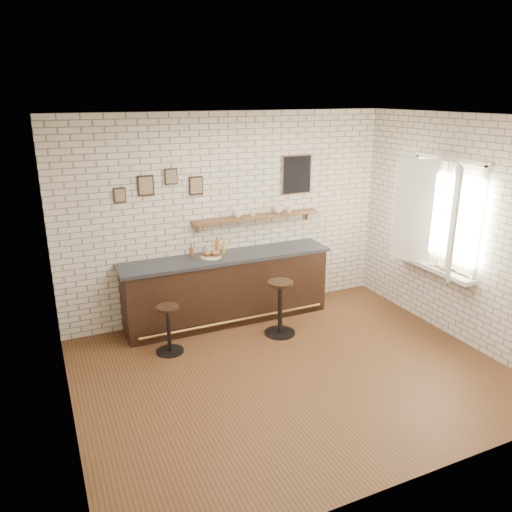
% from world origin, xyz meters
% --- Properties ---
extents(ground, '(5.00, 5.00, 0.00)m').
position_xyz_m(ground, '(0.00, 0.00, 0.00)').
color(ground, brown).
rests_on(ground, ground).
extents(bar_counter, '(3.10, 0.65, 1.01)m').
position_xyz_m(bar_counter, '(-0.17, 1.70, 0.51)').
color(bar_counter, black).
rests_on(bar_counter, ground).
extents(sandwich_plate, '(0.28, 0.28, 0.01)m').
position_xyz_m(sandwich_plate, '(-0.40, 1.71, 1.02)').
color(sandwich_plate, white).
rests_on(sandwich_plate, bar_counter).
extents(ciabatta_sandwich, '(0.24, 0.16, 0.08)m').
position_xyz_m(ciabatta_sandwich, '(-0.39, 1.71, 1.06)').
color(ciabatta_sandwich, '#B6864A').
rests_on(ciabatta_sandwich, sandwich_plate).
extents(potato_chips, '(0.27, 0.19, 0.00)m').
position_xyz_m(potato_chips, '(-0.41, 1.71, 1.02)').
color(potato_chips, gold).
rests_on(potato_chips, sandwich_plate).
extents(bitters_bottle_brown, '(0.06, 0.06, 0.18)m').
position_xyz_m(bitters_bottle_brown, '(-0.65, 1.84, 1.08)').
color(bitters_bottle_brown, brown).
rests_on(bitters_bottle_brown, bar_counter).
extents(bitters_bottle_white, '(0.05, 0.05, 0.21)m').
position_xyz_m(bitters_bottle_white, '(-0.41, 1.84, 1.09)').
color(bitters_bottle_white, beige).
rests_on(bitters_bottle_white, bar_counter).
extents(bitters_bottle_amber, '(0.06, 0.06, 0.25)m').
position_xyz_m(bitters_bottle_amber, '(-0.26, 1.84, 1.11)').
color(bitters_bottle_amber, '#9E5619').
rests_on(bitters_bottle_amber, bar_counter).
extents(condiment_bottle_yellow, '(0.05, 0.05, 0.17)m').
position_xyz_m(condiment_bottle_yellow, '(-0.16, 1.84, 1.08)').
color(condiment_bottle_yellow, gold).
rests_on(condiment_bottle_yellow, bar_counter).
extents(bar_stool_left, '(0.36, 0.36, 0.65)m').
position_xyz_m(bar_stool_left, '(-1.21, 1.10, 0.35)').
color(bar_stool_left, black).
rests_on(bar_stool_left, ground).
extents(bar_stool_right, '(0.43, 0.43, 0.78)m').
position_xyz_m(bar_stool_right, '(0.34, 0.98, 0.42)').
color(bar_stool_right, black).
rests_on(bar_stool_right, ground).
extents(wall_shelf, '(2.00, 0.18, 0.18)m').
position_xyz_m(wall_shelf, '(0.40, 1.90, 1.48)').
color(wall_shelf, brown).
rests_on(wall_shelf, ground).
extents(shelf_cup_a, '(0.18, 0.18, 0.10)m').
position_xyz_m(shelf_cup_a, '(0.09, 1.90, 1.55)').
color(shelf_cup_a, white).
rests_on(shelf_cup_a, wall_shelf).
extents(shelf_cup_b, '(0.13, 0.13, 0.09)m').
position_xyz_m(shelf_cup_b, '(0.34, 1.90, 1.54)').
color(shelf_cup_b, white).
rests_on(shelf_cup_b, wall_shelf).
extents(shelf_cup_c, '(0.18, 0.18, 0.10)m').
position_xyz_m(shelf_cup_c, '(0.75, 1.90, 1.55)').
color(shelf_cup_c, white).
rests_on(shelf_cup_c, wall_shelf).
extents(shelf_cup_d, '(0.11, 0.11, 0.10)m').
position_xyz_m(shelf_cup_d, '(0.94, 1.90, 1.55)').
color(shelf_cup_d, white).
rests_on(shelf_cup_d, wall_shelf).
extents(back_wall_decor, '(2.96, 0.02, 0.56)m').
position_xyz_m(back_wall_decor, '(0.23, 1.98, 2.05)').
color(back_wall_decor, black).
rests_on(back_wall_decor, ground).
extents(window_sill, '(0.20, 1.35, 0.06)m').
position_xyz_m(window_sill, '(2.40, 0.30, 0.90)').
color(window_sill, white).
rests_on(window_sill, ground).
extents(casement_window, '(0.40, 1.30, 1.56)m').
position_xyz_m(casement_window, '(2.36, 0.30, 1.65)').
color(casement_window, white).
rests_on(casement_window, ground).
extents(book_lower, '(0.25, 0.27, 0.02)m').
position_xyz_m(book_lower, '(2.38, 0.24, 0.94)').
color(book_lower, tan).
rests_on(book_lower, window_sill).
extents(book_upper, '(0.27, 0.30, 0.02)m').
position_xyz_m(book_upper, '(2.38, 0.21, 0.96)').
color(book_upper, tan).
rests_on(book_upper, book_lower).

